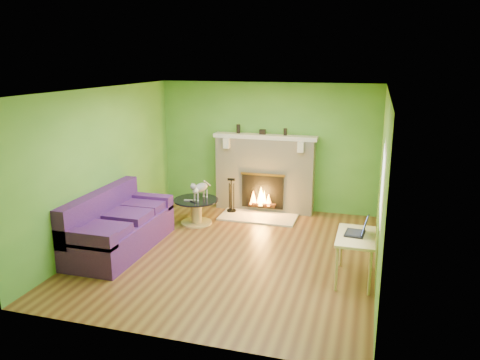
# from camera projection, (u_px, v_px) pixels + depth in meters

# --- Properties ---
(floor) EXTENTS (5.00, 5.00, 0.00)m
(floor) POSITION_uv_depth(u_px,v_px,m) (231.00, 253.00, 7.58)
(floor) COLOR #593219
(floor) RESTS_ON ground
(ceiling) EXTENTS (5.00, 5.00, 0.00)m
(ceiling) POSITION_uv_depth(u_px,v_px,m) (231.00, 90.00, 6.92)
(ceiling) COLOR white
(ceiling) RESTS_ON wall_back
(wall_back) EXTENTS (5.00, 0.00, 5.00)m
(wall_back) POSITION_uv_depth(u_px,v_px,m) (267.00, 147.00, 9.58)
(wall_back) COLOR #44832B
(wall_back) RESTS_ON floor
(wall_front) EXTENTS (5.00, 0.00, 5.00)m
(wall_front) POSITION_uv_depth(u_px,v_px,m) (161.00, 230.00, 4.93)
(wall_front) COLOR #44832B
(wall_front) RESTS_ON floor
(wall_left) EXTENTS (0.00, 5.00, 5.00)m
(wall_left) POSITION_uv_depth(u_px,v_px,m) (103.00, 166.00, 7.86)
(wall_left) COLOR #44832B
(wall_left) RESTS_ON floor
(wall_right) EXTENTS (0.00, 5.00, 5.00)m
(wall_right) POSITION_uv_depth(u_px,v_px,m) (382.00, 186.00, 6.65)
(wall_right) COLOR #44832B
(wall_right) RESTS_ON floor
(window_frame) EXTENTS (0.00, 1.20, 1.20)m
(window_frame) POSITION_uv_depth(u_px,v_px,m) (383.00, 184.00, 5.75)
(window_frame) COLOR silver
(window_frame) RESTS_ON wall_right
(window_pane) EXTENTS (0.00, 1.06, 1.06)m
(window_pane) POSITION_uv_depth(u_px,v_px,m) (382.00, 184.00, 5.75)
(window_pane) COLOR white
(window_pane) RESTS_ON wall_right
(fireplace) EXTENTS (2.10, 0.46, 1.58)m
(fireplace) POSITION_uv_depth(u_px,v_px,m) (265.00, 174.00, 9.54)
(fireplace) COLOR #BCB69C
(fireplace) RESTS_ON floor
(hearth) EXTENTS (1.50, 0.75, 0.03)m
(hearth) POSITION_uv_depth(u_px,v_px,m) (258.00, 217.00, 9.25)
(hearth) COLOR beige
(hearth) RESTS_ON floor
(mantel) EXTENTS (2.10, 0.28, 0.08)m
(mantel) POSITION_uv_depth(u_px,v_px,m) (265.00, 137.00, 9.32)
(mantel) COLOR beige
(mantel) RESTS_ON fireplace
(sofa) EXTENTS (0.97, 2.14, 0.96)m
(sofa) POSITION_uv_depth(u_px,v_px,m) (117.00, 227.00, 7.66)
(sofa) COLOR #3C1759
(sofa) RESTS_ON floor
(coffee_table) EXTENTS (0.85, 0.85, 0.48)m
(coffee_table) POSITION_uv_depth(u_px,v_px,m) (196.00, 210.00, 8.86)
(coffee_table) COLOR tan
(coffee_table) RESTS_ON floor
(desk) EXTENTS (0.52, 0.90, 0.67)m
(desk) POSITION_uv_depth(u_px,v_px,m) (356.00, 241.00, 6.52)
(desk) COLOR tan
(desk) RESTS_ON floor
(cat) EXTENTS (0.35, 0.61, 0.36)m
(cat) POSITION_uv_depth(u_px,v_px,m) (201.00, 190.00, 8.79)
(cat) COLOR slate
(cat) RESTS_ON coffee_table
(remote_silver) EXTENTS (0.17, 0.07, 0.02)m
(remote_silver) POSITION_uv_depth(u_px,v_px,m) (189.00, 200.00, 8.73)
(remote_silver) COLOR gray
(remote_silver) RESTS_ON coffee_table
(remote_black) EXTENTS (0.16, 0.12, 0.02)m
(remote_black) POSITION_uv_depth(u_px,v_px,m) (193.00, 202.00, 8.64)
(remote_black) COLOR black
(remote_black) RESTS_ON coffee_table
(laptop) EXTENTS (0.33, 0.37, 0.26)m
(laptop) POSITION_uv_depth(u_px,v_px,m) (355.00, 225.00, 6.51)
(laptop) COLOR black
(laptop) RESTS_ON desk
(fire_tools) EXTENTS (0.19, 0.19, 0.70)m
(fire_tools) POSITION_uv_depth(u_px,v_px,m) (231.00, 195.00, 9.46)
(fire_tools) COLOR black
(fire_tools) RESTS_ON hearth
(mantel_vase_left) EXTENTS (0.08, 0.08, 0.18)m
(mantel_vase_left) POSITION_uv_depth(u_px,v_px,m) (238.00, 129.00, 9.47)
(mantel_vase_left) COLOR black
(mantel_vase_left) RESTS_ON mantel
(mantel_vase_right) EXTENTS (0.07, 0.07, 0.14)m
(mantel_vase_right) POSITION_uv_depth(u_px,v_px,m) (285.00, 132.00, 9.22)
(mantel_vase_right) COLOR black
(mantel_vase_right) RESTS_ON mantel
(mantel_box) EXTENTS (0.12, 0.08, 0.10)m
(mantel_box) POSITION_uv_depth(u_px,v_px,m) (263.00, 132.00, 9.35)
(mantel_box) COLOR black
(mantel_box) RESTS_ON mantel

